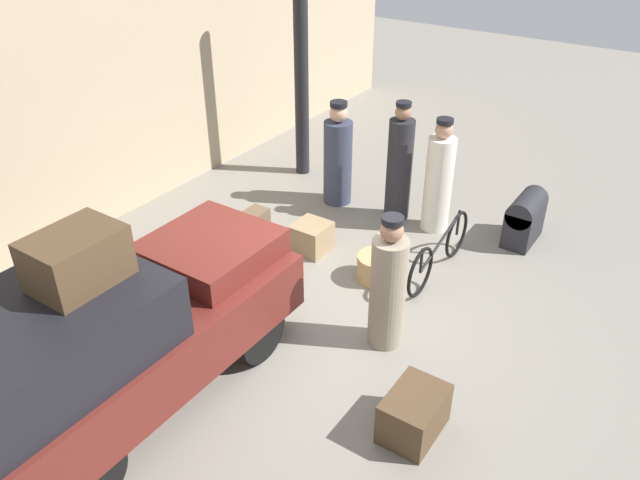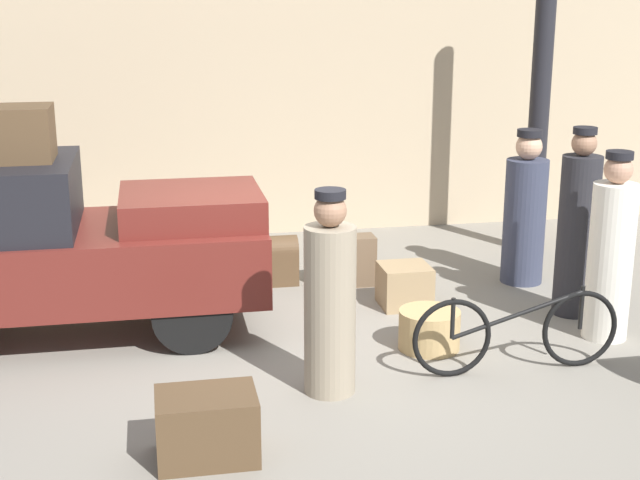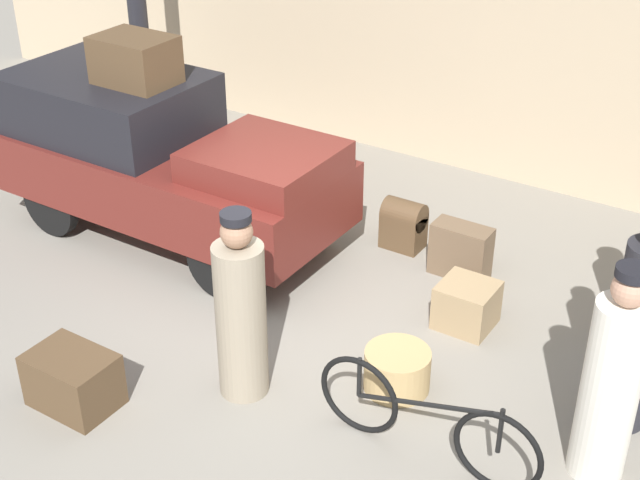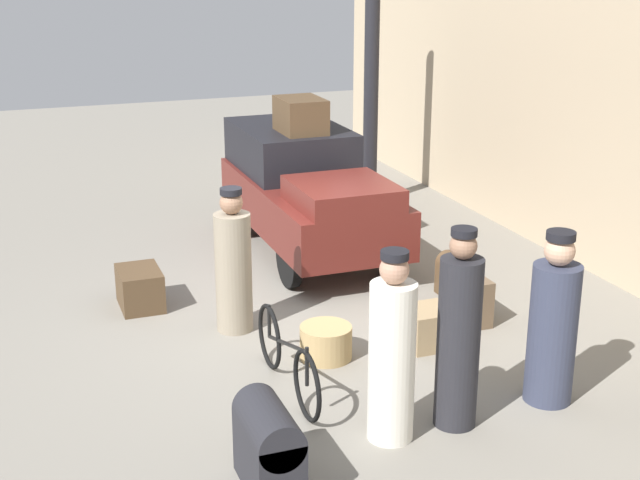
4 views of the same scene
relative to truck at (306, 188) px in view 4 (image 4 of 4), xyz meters
The scene contains 16 objects.
ground_plane 2.50m from the truck, 22.27° to the right, with size 30.00×30.00×0.00m, color gray.
station_building_facade 4.09m from the truck, 55.81° to the left, with size 16.00×0.15×4.50m.
canopy_pillar_left 2.70m from the truck, 136.25° to the left, with size 0.23×0.23×3.77m.
truck is the anchor object (origin of this frame).
bicycle 4.16m from the truck, 22.21° to the right, with size 1.75×0.04×0.70m.
wicker_basket 3.49m from the truck, 16.40° to the right, with size 0.53×0.53×0.34m.
porter_standing_middle 5.01m from the truck, 11.52° to the right, with size 0.40×0.40×1.69m.
porter_lifting_near_truck 2.80m from the truck, 35.97° to the right, with size 0.40×0.40×1.60m.
conductor_in_dark_uniform 4.86m from the truck, ahead, with size 0.44×0.44×1.63m.
porter_with_bicycle 4.91m from the truck, ahead, with size 0.37×0.37×1.80m.
suitcase_small_leather 2.87m from the truck, 63.28° to the right, with size 0.66×0.47×0.45m.
trunk_umber_medium 3.44m from the truck, ahead, with size 0.48×0.46×0.41m.
suitcase_black_upright 3.15m from the truck, 16.50° to the left, with size 0.57×0.27×0.53m.
trunk_barrel_dark 2.56m from the truck, 25.30° to the left, with size 0.41×0.30×0.52m.
suitcase_tan_flat 5.72m from the truck, 22.60° to the right, with size 0.74×0.38×0.73m.
trunk_on_truck_roof 0.98m from the truck, behind, with size 0.76×0.56×0.46m.
Camera 4 is at (8.81, -3.03, 4.01)m, focal length 50.00 mm.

